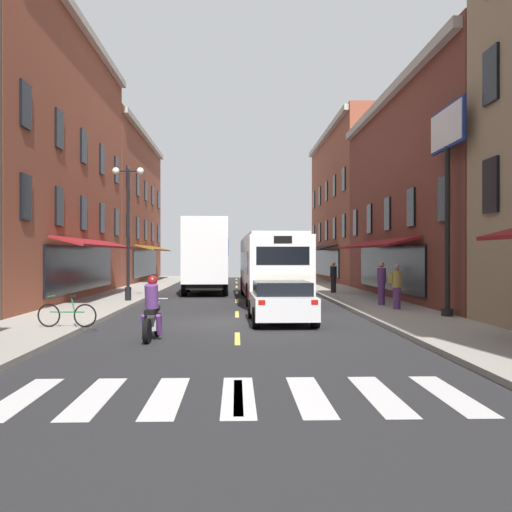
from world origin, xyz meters
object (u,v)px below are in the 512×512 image
motorcycle_rider (152,312)px  pedestrian_far (333,277)px  box_truck (205,257)px  pedestrian_near (396,285)px  street_lamp_twin (128,227)px  sedan_near (210,275)px  sedan_mid (281,301)px  billboard_sign (447,155)px  pedestrian_mid (381,283)px  transit_bus (270,266)px  bicycle_near (67,314)px

motorcycle_rider → pedestrian_far: (7.45, 17.19, 0.29)m
box_truck → pedestrian_near: box_truck is taller
motorcycle_rider → street_lamp_twin: (-2.72, 11.84, 2.73)m
sedan_near → street_lamp_twin: size_ratio=0.76×
street_lamp_twin → pedestrian_far: bearing=27.7°
box_truck → sedan_near: size_ratio=1.55×
pedestrian_near → sedan_mid: bearing=-36.3°
billboard_sign → pedestrian_mid: bearing=103.8°
transit_bus → pedestrian_mid: size_ratio=6.88×
sedan_mid → street_lamp_twin: street_lamp_twin is taller
pedestrian_far → street_lamp_twin: size_ratio=0.28×
pedestrian_far → box_truck: bearing=-159.3°
billboard_sign → motorcycle_rider: bearing=-154.2°
billboard_sign → pedestrian_mid: (-1.12, 4.57, -4.49)m
transit_bus → motorcycle_rider: (-3.81, -13.66, -0.94)m
sedan_near → motorcycle_rider: bearing=-90.3°
sedan_near → pedestrian_far: 14.86m
billboard_sign → box_truck: billboard_sign is taller
box_truck → pedestrian_far: (7.02, -1.13, -1.10)m
sedan_near → street_lamp_twin: 18.72m
sedan_near → pedestrian_near: 24.43m
pedestrian_far → motorcycle_rider: bearing=-83.6°
bicycle_near → street_lamp_twin: (-0.09, 10.17, 2.94)m
pedestrian_far → sedan_near: bearing=149.2°
transit_bus → street_lamp_twin: street_lamp_twin is taller
billboard_sign → street_lamp_twin: billboard_sign is taller
box_truck → pedestrian_mid: box_truck is taller
sedan_near → sedan_mid: bearing=-82.5°
sedan_near → pedestrian_far: pedestrian_far is taller
box_truck → pedestrian_near: size_ratio=4.19×
transit_bus → pedestrian_far: (3.64, 3.53, -0.65)m
billboard_sign → sedan_mid: 7.47m
transit_bus → pedestrian_far: size_ratio=7.25×
motorcycle_rider → bicycle_near: (-2.64, 1.68, -0.21)m
motorcycle_rider → street_lamp_twin: street_lamp_twin is taller
box_truck → motorcycle_rider: 18.38m
transit_bus → pedestrian_near: size_ratio=7.20×
sedan_near → pedestrian_near: (8.05, -23.06, 0.37)m
bicycle_near → pedestrian_far: (10.08, 15.52, 0.50)m
pedestrian_mid → sedan_mid: bearing=150.9°
sedan_near → pedestrian_mid: (7.96, -21.12, 0.39)m
pedestrian_near → box_truck: bearing=-127.3°
sedan_near → street_lamp_twin: street_lamp_twin is taller
box_truck → sedan_near: box_truck is taller
street_lamp_twin → transit_bus: bearing=15.5°
billboard_sign → bicycle_near: 13.19m
bicycle_near → pedestrian_mid: bearing=34.4°
transit_bus → box_truck: bearing=126.0°
sedan_near → pedestrian_far: (7.30, -12.94, 0.34)m
billboard_sign → transit_bus: (-5.42, 9.20, -3.89)m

